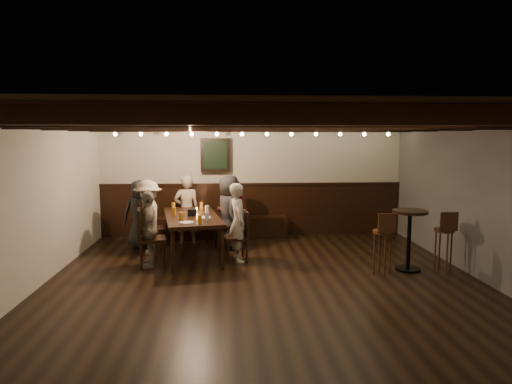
{
  "coord_description": "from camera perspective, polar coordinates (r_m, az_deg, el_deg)",
  "views": [
    {
      "loc": [
        -0.55,
        -6.33,
        2.15
      ],
      "look_at": [
        -0.07,
        1.3,
        1.21
      ],
      "focal_mm": 32.0,
      "sensor_mm": 36.0,
      "label": 1
    }
  ],
  "objects": [
    {
      "name": "plate_near",
      "position": [
        7.47,
        -8.67,
        -3.8
      ],
      "size": [
        0.24,
        0.24,
        0.01
      ],
      "primitive_type": "cylinder",
      "color": "white",
      "rests_on": "dining_table"
    },
    {
      "name": "person_left_far",
      "position": [
        7.72,
        -13.27,
        -4.54
      ],
      "size": [
        0.43,
        0.78,
        1.26
      ],
      "primitive_type": "imported",
      "rotation": [
        0.0,
        0.0,
        -1.4
      ],
      "color": "gray",
      "rests_on": "floor"
    },
    {
      "name": "person_left_near",
      "position": [
        8.59,
        -13.31,
        -3.03
      ],
      "size": [
        0.65,
        0.95,
        1.36
      ],
      "primitive_type": "imported",
      "rotation": [
        0.0,
        0.0,
        -1.4
      ],
      "color": "#ABA590",
      "rests_on": "floor"
    },
    {
      "name": "pint_g",
      "position": [
        7.38,
        -7.06,
        -3.41
      ],
      "size": [
        0.07,
        0.07,
        0.14
      ],
      "primitive_type": "cylinder",
      "color": "#BF7219",
      "rests_on": "dining_table"
    },
    {
      "name": "chair_right_near",
      "position": [
        8.79,
        -3.58,
        -5.21
      ],
      "size": [
        0.51,
        0.51,
        0.96
      ],
      "rotation": [
        0.0,
        0.0,
        1.74
      ],
      "color": "black",
      "rests_on": "floor"
    },
    {
      "name": "person_right_near",
      "position": [
        8.72,
        -3.4,
        -2.54
      ],
      "size": [
        0.56,
        0.76,
        1.42
      ],
      "primitive_type": "imported",
      "rotation": [
        0.0,
        0.0,
        1.74
      ],
      "color": "#28272A",
      "rests_on": "floor"
    },
    {
      "name": "chair_left_near",
      "position": [
        8.67,
        -13.04,
        -5.57
      ],
      "size": [
        0.5,
        0.5,
        0.96
      ],
      "rotation": [
        0.0,
        0.0,
        -1.4
      ],
      "color": "black",
      "rests_on": "floor"
    },
    {
      "name": "person_bench_right",
      "position": [
        9.19,
        -2.97,
        -2.43
      ],
      "size": [
        0.7,
        0.59,
        1.29
      ],
      "primitive_type": "imported",
      "rotation": [
        0.0,
        0.0,
        3.31
      ],
      "color": "maroon",
      "rests_on": "floor"
    },
    {
      "name": "condiment_caddy",
      "position": [
        8.11,
        -8.01,
        -2.55
      ],
      "size": [
        0.15,
        0.1,
        0.12
      ],
      "primitive_type": "cube",
      "color": "black",
      "rests_on": "dining_table"
    },
    {
      "name": "pint_e",
      "position": [
        7.7,
        -9.36,
        -3.02
      ],
      "size": [
        0.07,
        0.07,
        0.14
      ],
      "primitive_type": "cylinder",
      "color": "#BF7219",
      "rests_on": "dining_table"
    },
    {
      "name": "dining_table",
      "position": [
        8.18,
        -8.03,
        -3.34
      ],
      "size": [
        1.24,
        2.14,
        0.75
      ],
      "rotation": [
        0.0,
        0.0,
        0.17
      ],
      "color": "black",
      "rests_on": "floor"
    },
    {
      "name": "pint_b",
      "position": [
        8.82,
        -6.84,
        -1.7
      ],
      "size": [
        0.07,
        0.07,
        0.14
      ],
      "primitive_type": "cylinder",
      "color": "#BF7219",
      "rests_on": "dining_table"
    },
    {
      "name": "plate_far",
      "position": [
        7.89,
        -6.53,
        -3.18
      ],
      "size": [
        0.24,
        0.24,
        0.01
      ],
      "primitive_type": "cylinder",
      "color": "white",
      "rests_on": "dining_table"
    },
    {
      "name": "room",
      "position": [
        8.61,
        -1.84,
        -0.19
      ],
      "size": [
        7.0,
        7.0,
        7.0
      ],
      "color": "black",
      "rests_on": "ground"
    },
    {
      "name": "bar_stool_right",
      "position": [
        7.83,
        22.38,
        -6.68
      ],
      "size": [
        0.31,
        0.32,
        0.99
      ],
      "rotation": [
        0.0,
        0.0,
        -0.02
      ],
      "color": "#3A1E12",
      "rests_on": "floor"
    },
    {
      "name": "person_bench_centre",
      "position": [
        9.21,
        -8.66,
        -2.2
      ],
      "size": [
        0.55,
        0.41,
        1.38
      ],
      "primitive_type": "imported",
      "rotation": [
        0.0,
        0.0,
        3.31
      ],
      "color": "gray",
      "rests_on": "floor"
    },
    {
      "name": "chair_right_far",
      "position": [
        7.93,
        -2.45,
        -6.74
      ],
      "size": [
        0.46,
        0.46,
        0.87
      ],
      "rotation": [
        0.0,
        0.0,
        1.74
      ],
      "color": "black",
      "rests_on": "floor"
    },
    {
      "name": "chair_left_far",
      "position": [
        7.79,
        -12.98,
        -6.96
      ],
      "size": [
        0.51,
        0.51,
        0.97
      ],
      "rotation": [
        0.0,
        0.0,
        -1.4
      ],
      "color": "black",
      "rests_on": "floor"
    },
    {
      "name": "high_top_table",
      "position": [
        7.71,
        18.61,
        -4.65
      ],
      "size": [
        0.55,
        0.55,
        0.98
      ],
      "color": "black",
      "rests_on": "floor"
    },
    {
      "name": "pint_c",
      "position": [
        8.23,
        -10.19,
        -2.38
      ],
      "size": [
        0.07,
        0.07,
        0.14
      ],
      "primitive_type": "cylinder",
      "color": "#BF7219",
      "rests_on": "dining_table"
    },
    {
      "name": "person_bench_left",
      "position": [
        9.04,
        -14.28,
        -2.69
      ],
      "size": [
        0.71,
        0.53,
        1.33
      ],
      "primitive_type": "imported",
      "rotation": [
        0.0,
        0.0,
        3.31
      ],
      "color": "#262729",
      "rests_on": "floor"
    },
    {
      "name": "pint_f",
      "position": [
        7.64,
        -6.15,
        -3.04
      ],
      "size": [
        0.07,
        0.07,
        0.14
      ],
      "primitive_type": "cylinder",
      "color": "silver",
      "rests_on": "dining_table"
    },
    {
      "name": "candle",
      "position": [
        8.47,
        -7.43,
        -2.38
      ],
      "size": [
        0.05,
        0.05,
        0.05
      ],
      "primitive_type": "cylinder",
      "color": "beige",
      "rests_on": "dining_table"
    },
    {
      "name": "pint_a",
      "position": [
        8.83,
        -10.3,
        -1.76
      ],
      "size": [
        0.07,
        0.07,
        0.14
      ],
      "primitive_type": "cylinder",
      "color": "#BF7219",
      "rests_on": "dining_table"
    },
    {
      "name": "pint_d",
      "position": [
        8.39,
        -6.14,
        -2.14
      ],
      "size": [
        0.07,
        0.07,
        0.14
      ],
      "primitive_type": "cylinder",
      "color": "silver",
      "rests_on": "dining_table"
    },
    {
      "name": "bar_stool_left",
      "position": [
        7.41,
        15.52,
        -7.18
      ],
      "size": [
        0.31,
        0.32,
        0.99
      ],
      "rotation": [
        0.0,
        0.0,
        0.04
      ],
      "color": "#3A1E12",
      "rests_on": "floor"
    },
    {
      "name": "person_right_far",
      "position": [
        7.85,
        -2.24,
        -3.81
      ],
      "size": [
        0.4,
        0.54,
        1.36
      ],
      "primitive_type": "imported",
      "rotation": [
        0.0,
        0.0,
        1.74
      ],
      "color": "#BAB19E",
      "rests_on": "floor"
    }
  ]
}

